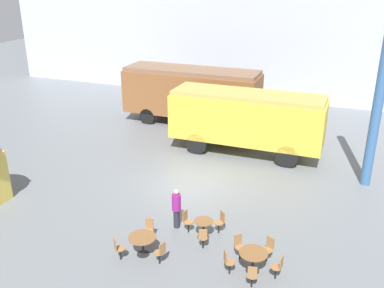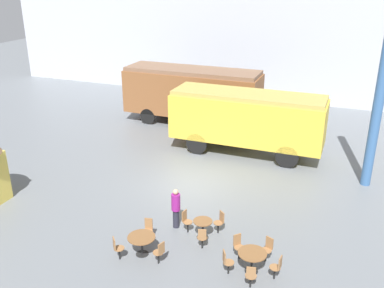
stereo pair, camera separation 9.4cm
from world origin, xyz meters
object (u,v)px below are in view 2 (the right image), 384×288
object	(u,v)px
cafe_table_far	(203,225)
cafe_chair_0	(268,248)
passenger_coach_vintage	(247,117)
cafe_table_mid	(142,240)
cafe_table_near	(252,256)
passenger_coach_wooden	(192,92)
visitor_person	(176,207)

from	to	relation	value
cafe_table_far	cafe_chair_0	size ratio (longest dim) A/B	0.81
passenger_coach_vintage	cafe_chair_0	world-z (taller)	passenger_coach_vintage
cafe_table_mid	cafe_table_near	bearing A→B (deg)	7.29
passenger_coach_wooden	cafe_chair_0	xyz separation A→B (m)	(7.54, -12.35, -1.57)
visitor_person	cafe_chair_0	bearing A→B (deg)	-11.67
cafe_table_mid	cafe_chair_0	distance (m)	4.28
passenger_coach_wooden	cafe_table_far	world-z (taller)	passenger_coach_wooden
cafe_table_near	cafe_chair_0	bearing A→B (deg)	65.51
passenger_coach_vintage	cafe_chair_0	distance (m)	9.51
cafe_table_near	passenger_coach_wooden	bearing A→B (deg)	118.75
cafe_table_far	passenger_coach_vintage	bearing A→B (deg)	94.02
cafe_table_mid	cafe_chair_0	bearing A→B (deg)	16.91
passenger_coach_vintage	cafe_table_near	bearing A→B (deg)	-74.17
cafe_chair_0	visitor_person	distance (m)	3.77
passenger_coach_wooden	passenger_coach_vintage	world-z (taller)	passenger_coach_wooden
passenger_coach_wooden	visitor_person	xyz separation A→B (m)	(3.87, -11.59, -1.20)
passenger_coach_vintage	visitor_person	bearing A→B (deg)	-94.21
cafe_table_near	cafe_chair_0	world-z (taller)	cafe_chair_0
cafe_table_near	visitor_person	bearing A→B (deg)	155.39
cafe_chair_0	cafe_table_far	bearing A→B (deg)	-76.08
passenger_coach_vintage	cafe_table_far	world-z (taller)	passenger_coach_vintage
passenger_coach_wooden	cafe_table_mid	xyz separation A→B (m)	(3.45, -13.59, -1.50)
cafe_chair_0	visitor_person	size ratio (longest dim) A/B	0.54
passenger_coach_wooden	visitor_person	distance (m)	12.28
cafe_table_mid	cafe_chair_0	world-z (taller)	cafe_chair_0
passenger_coach_wooden	cafe_table_far	xyz separation A→B (m)	(5.06, -11.89, -1.56)
passenger_coach_vintage	cafe_table_near	size ratio (longest dim) A/B	8.52
cafe_table_far	cafe_table_mid	bearing A→B (deg)	-133.19
cafe_table_mid	cafe_chair_0	xyz separation A→B (m)	(4.09, 1.24, -0.07)
passenger_coach_vintage	cafe_table_mid	size ratio (longest dim) A/B	8.30
passenger_coach_vintage	cafe_table_near	xyz separation A→B (m)	(2.73, -9.63, -1.41)
cafe_table_mid	cafe_chair_0	size ratio (longest dim) A/B	1.11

